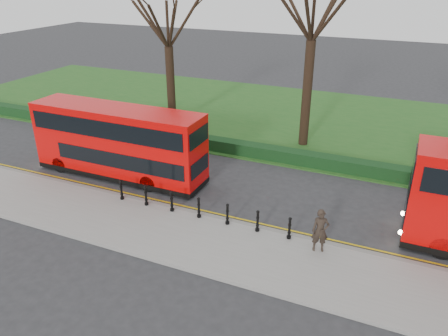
% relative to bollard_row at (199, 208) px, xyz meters
% --- Properties ---
extents(ground, '(120.00, 120.00, 0.00)m').
position_rel_bollard_row_xyz_m(ground, '(0.07, 1.35, -0.65)').
color(ground, '#28282B').
rests_on(ground, ground).
extents(pavement, '(60.00, 4.00, 0.15)m').
position_rel_bollard_row_xyz_m(pavement, '(0.07, -1.65, -0.58)').
color(pavement, gray).
rests_on(pavement, ground).
extents(kerb, '(60.00, 0.25, 0.16)m').
position_rel_bollard_row_xyz_m(kerb, '(0.07, 0.35, -0.58)').
color(kerb, slate).
rests_on(kerb, ground).
extents(grass_verge, '(60.00, 18.00, 0.06)m').
position_rel_bollard_row_xyz_m(grass_verge, '(0.07, 16.35, -0.62)').
color(grass_verge, '#21531B').
rests_on(grass_verge, ground).
extents(hedge, '(60.00, 0.90, 0.80)m').
position_rel_bollard_row_xyz_m(hedge, '(0.07, 8.15, -0.25)').
color(hedge, black).
rests_on(hedge, ground).
extents(yellow_line_outer, '(60.00, 0.10, 0.01)m').
position_rel_bollard_row_xyz_m(yellow_line_outer, '(0.07, 0.65, -0.64)').
color(yellow_line_outer, yellow).
rests_on(yellow_line_outer, ground).
extents(yellow_line_inner, '(60.00, 0.10, 0.01)m').
position_rel_bollard_row_xyz_m(yellow_line_inner, '(0.07, 0.85, -0.64)').
color(yellow_line_inner, yellow).
rests_on(yellow_line_inner, ground).
extents(tree_left, '(6.70, 6.70, 10.46)m').
position_rel_bollard_row_xyz_m(tree_left, '(-7.93, 11.35, 6.95)').
color(tree_left, black).
rests_on(tree_left, ground).
extents(tree_mid, '(7.93, 7.93, 12.38)m').
position_rel_bollard_row_xyz_m(tree_mid, '(2.07, 11.35, 8.36)').
color(tree_mid, black).
rests_on(tree_mid, ground).
extents(bollard_row, '(8.86, 0.15, 1.00)m').
position_rel_bollard_row_xyz_m(bollard_row, '(0.00, 0.00, 0.00)').
color(bollard_row, black).
rests_on(bollard_row, pavement).
extents(bus_lead, '(10.04, 2.31, 3.99)m').
position_rel_bollard_row_xyz_m(bus_lead, '(-6.21, 2.51, 1.36)').
color(bus_lead, red).
rests_on(bus_lead, ground).
extents(pedestrian, '(0.80, 0.65, 1.89)m').
position_rel_bollard_row_xyz_m(pedestrian, '(5.72, -0.34, 0.44)').
color(pedestrian, '#2C221B').
rests_on(pedestrian, pavement).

